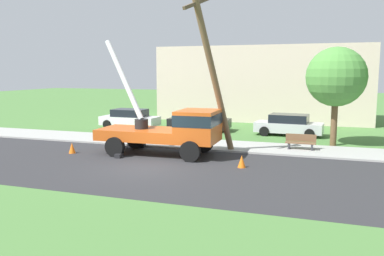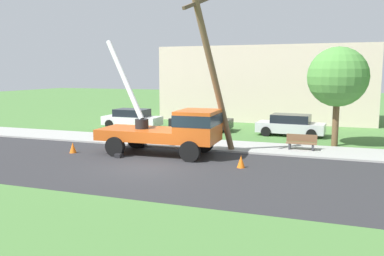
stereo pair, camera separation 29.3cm
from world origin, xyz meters
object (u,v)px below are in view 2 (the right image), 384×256
object	(u,v)px
parked_sedan_black	(201,121)
parked_sedan_silver	(291,125)
traffic_cone_ahead	(241,162)
park_bench	(301,143)
parked_sedan_white	(132,118)
roadside_tree_near	(338,77)
traffic_cone_behind	(73,148)
leaning_utility_pole	(212,69)
utility_truck	(174,128)

from	to	relation	value
parked_sedan_black	parked_sedan_silver	xyz separation A→B (m)	(6.37, -0.26, 0.00)
traffic_cone_ahead	park_bench	size ratio (longest dim) A/B	0.35
parked_sedan_black	park_bench	bearing A→B (deg)	-36.28
parked_sedan_white	roadside_tree_near	bearing A→B (deg)	-11.10
traffic_cone_behind	traffic_cone_ahead	bearing A→B (deg)	-1.68
roadside_tree_near	parked_sedan_white	bearing A→B (deg)	168.90
traffic_cone_behind	park_bench	bearing A→B (deg)	21.67
park_bench	leaning_utility_pole	bearing A→B (deg)	-147.70
utility_truck	leaning_utility_pole	bearing A→B (deg)	16.83
utility_truck	park_bench	xyz separation A→B (m)	(6.06, 3.23, -0.95)
parked_sedan_silver	park_bench	size ratio (longest dim) A/B	2.82
traffic_cone_ahead	park_bench	xyz separation A→B (m)	(2.23, 4.76, 0.18)
traffic_cone_ahead	roadside_tree_near	size ratio (longest dim) A/B	0.10
utility_truck	leaning_utility_pole	world-z (taller)	leaning_utility_pole
traffic_cone_ahead	traffic_cone_behind	distance (m)	9.07
parked_sedan_white	parked_sedan_black	distance (m)	5.44
leaning_utility_pole	traffic_cone_ahead	distance (m)	4.99
parked_sedan_black	parked_sedan_silver	world-z (taller)	same
leaning_utility_pole	utility_truck	bearing A→B (deg)	-163.17
traffic_cone_ahead	roadside_tree_near	bearing A→B (deg)	60.89
utility_truck	parked_sedan_white	xyz separation A→B (m)	(-6.85, 8.35, -0.70)
utility_truck	traffic_cone_ahead	bearing A→B (deg)	-21.75
leaning_utility_pole	parked_sedan_black	world-z (taller)	leaning_utility_pole
parked_sedan_black	park_bench	size ratio (longest dim) A/B	2.76
leaning_utility_pole	roadside_tree_near	bearing A→B (deg)	39.87
leaning_utility_pole	parked_sedan_silver	xyz separation A→B (m)	(3.11, 7.91, -3.64)
leaning_utility_pole	roadside_tree_near	world-z (taller)	leaning_utility_pole
parked_sedan_silver	park_bench	world-z (taller)	parked_sedan_silver
parked_sedan_white	parked_sedan_silver	bearing A→B (deg)	0.56
traffic_cone_behind	roadside_tree_near	distance (m)	15.07
roadside_tree_near	parked_sedan_silver	bearing A→B (deg)	133.16
leaning_utility_pole	traffic_cone_behind	world-z (taller)	leaning_utility_pole
utility_truck	traffic_cone_ahead	size ratio (longest dim) A/B	12.19
parked_sedan_silver	leaning_utility_pole	bearing A→B (deg)	-111.44
utility_truck	parked_sedan_black	distance (m)	8.87
roadside_tree_near	traffic_cone_ahead	bearing A→B (deg)	-119.11
traffic_cone_behind	parked_sedan_silver	xyz separation A→B (m)	(10.18, 9.73, 0.43)
traffic_cone_behind	parked_sedan_silver	size ratio (longest dim) A/B	0.12
parked_sedan_white	parked_sedan_black	world-z (taller)	same
leaning_utility_pole	traffic_cone_behind	distance (m)	8.36
traffic_cone_ahead	parked_sedan_black	xyz separation A→B (m)	(-5.26, 10.25, 0.43)
parked_sedan_silver	roadside_tree_near	size ratio (longest dim) A/B	0.80
parked_sedan_black	parked_sedan_silver	size ratio (longest dim) A/B	0.98
leaning_utility_pole	traffic_cone_behind	size ratio (longest dim) A/B	15.21
traffic_cone_ahead	parked_sedan_white	distance (m)	14.56
utility_truck	parked_sedan_white	size ratio (longest dim) A/B	1.55
parked_sedan_white	parked_sedan_silver	world-z (taller)	same
parked_sedan_silver	roadside_tree_near	distance (m)	5.20
leaning_utility_pole	traffic_cone_ahead	world-z (taller)	leaning_utility_pole
leaning_utility_pole	parked_sedan_silver	world-z (taller)	leaning_utility_pole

